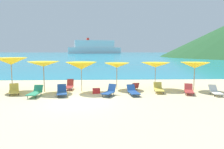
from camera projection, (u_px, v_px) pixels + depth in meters
name	position (u px, v px, depth m)	size (l,w,h in m)	color
ground_plane	(90.00, 80.00, 21.79)	(50.00, 100.00, 0.30)	beige
ocean_water	(102.00, 54.00, 239.23)	(650.00, 440.00, 0.02)	teal
umbrella_1	(11.00, 61.00, 14.96)	(2.34, 2.34, 2.42)	#9E7F59
umbrella_2	(43.00, 64.00, 14.46)	(2.23, 2.23, 2.16)	#9E7F59
umbrella_3	(81.00, 66.00, 14.63)	(2.34, 2.34, 2.12)	#9E7F59
umbrella_4	(117.00, 65.00, 15.72)	(1.95, 1.95, 2.00)	#9E7F59
umbrella_5	(155.00, 65.00, 15.68)	(2.38, 2.38, 2.03)	#9E7F59
umbrella_6	(195.00, 65.00, 15.04)	(2.19, 2.19, 2.08)	#9E7F59
lounge_chair_0	(62.00, 91.00, 13.39)	(0.87, 1.53, 0.68)	#1E478C
lounge_chair_1	(133.00, 91.00, 13.65)	(0.74, 1.63, 0.60)	#1E478C
lounge_chair_2	(189.00, 90.00, 14.00)	(1.01, 1.59, 0.62)	#A53333
lounge_chair_4	(159.00, 88.00, 14.54)	(0.80, 1.63, 0.63)	#D8BF4C
lounge_chair_5	(14.00, 90.00, 13.95)	(1.13, 1.65, 0.64)	#D8BF4C
lounge_chair_6	(215.00, 91.00, 13.59)	(0.73, 1.49, 0.60)	white
lounge_chair_7	(69.00, 86.00, 15.62)	(0.53, 1.34, 0.73)	#A53333
lounge_chair_8	(35.00, 92.00, 13.16)	(0.69, 1.49, 0.66)	#268C66
lounge_chair_9	(109.00, 91.00, 13.39)	(1.05, 1.40, 0.71)	#1E478C
lounge_chair_10	(133.00, 86.00, 15.51)	(0.76, 1.45, 0.60)	#A53333
cooler_box	(96.00, 91.00, 14.19)	(0.50, 0.36, 0.34)	red
cruise_ship	(95.00, 48.00, 257.15)	(66.04, 20.56, 19.14)	white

